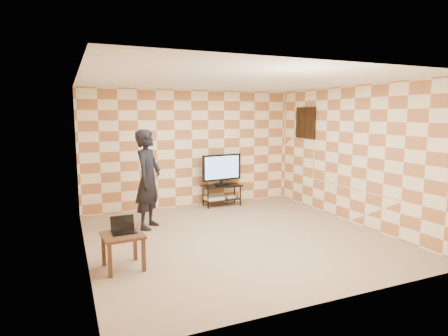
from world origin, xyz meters
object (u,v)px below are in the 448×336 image
at_px(tv_stand, 222,191).
at_px(person, 148,179).
at_px(tv, 222,168).
at_px(side_table, 123,240).

distance_m(tv_stand, person, 2.29).
distance_m(tv, side_table, 3.92).
bearing_deg(tv, side_table, -133.55).
bearing_deg(tv, person, -151.45).
xyz_separation_m(tv_stand, tv, (-0.00, -0.00, 0.54)).
bearing_deg(tv, tv_stand, 83.67).
relative_size(side_table, person, 0.31).
xyz_separation_m(tv_stand, person, (-1.94, -1.06, 0.57)).
height_order(tv_stand, tv, tv).
bearing_deg(side_table, person, 67.31).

